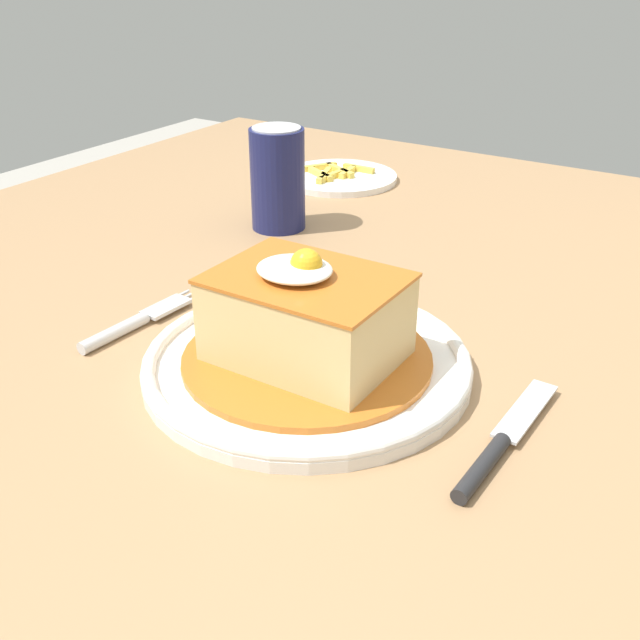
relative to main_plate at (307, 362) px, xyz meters
name	(u,v)px	position (x,y,z in m)	size (l,w,h in m)	color
dining_table	(454,382)	(0.06, 0.18, -0.09)	(1.41, 1.10, 0.73)	#A87F56
main_plate	(307,362)	(0.00, 0.00, 0.00)	(0.27, 0.27, 0.02)	white
sandwich_meal	(306,322)	(0.00, 0.00, 0.04)	(0.21, 0.21, 0.10)	#C66B23
fork	(132,324)	(-0.18, -0.02, 0.00)	(0.02, 0.14, 0.01)	silver
knife	(495,450)	(0.17, -0.03, 0.00)	(0.02, 0.17, 0.01)	#262628
soda_can	(278,179)	(-0.22, 0.27, 0.05)	(0.07, 0.07, 0.12)	#191E51
side_plate_fries	(339,177)	(-0.26, 0.48, 0.00)	(0.17, 0.17, 0.02)	white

